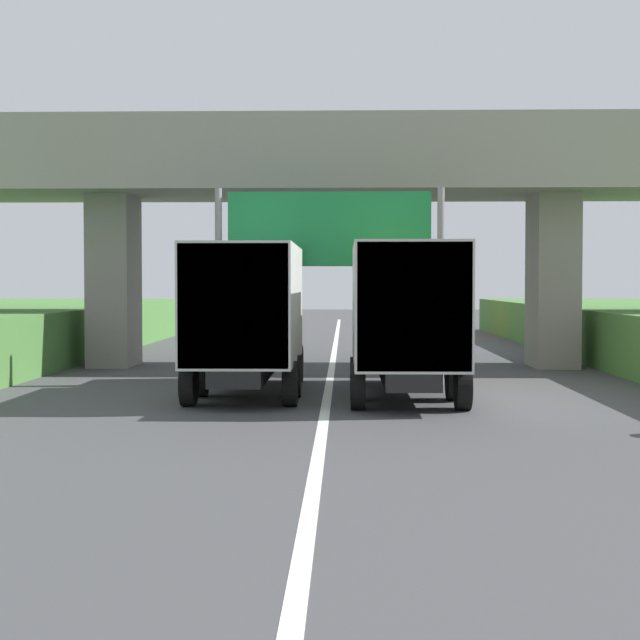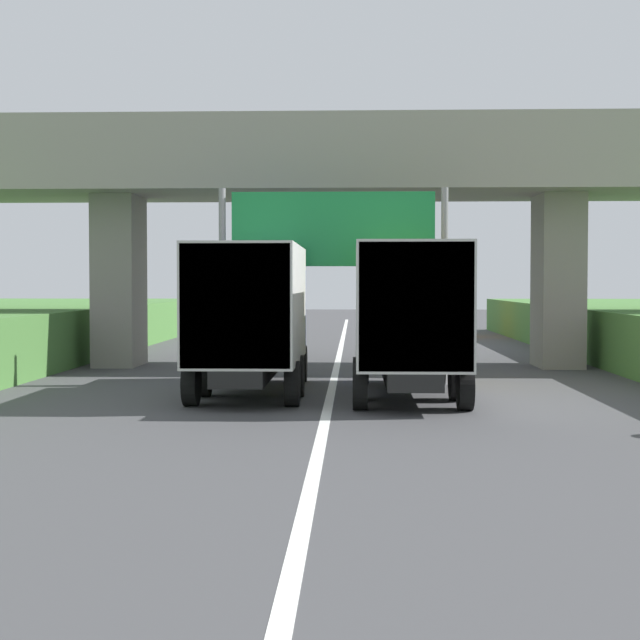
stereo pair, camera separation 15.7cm
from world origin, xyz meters
TOP-DOWN VIEW (x-y plane):
  - lane_centre_stripe at (0.00, 26.19)m, footprint 0.20×92.38m
  - overpass_bridge at (0.00, 32.74)m, footprint 40.00×4.80m
  - overhead_highway_sign at (0.00, 27.35)m, footprint 5.88×0.18m
  - truck_blue at (-1.82, 25.06)m, footprint 2.44×7.30m
  - truck_yellow at (1.74, 24.52)m, footprint 2.44×7.30m
  - car_orange at (5.00, 50.04)m, footprint 1.86×4.10m

SIDE VIEW (x-z plane):
  - lane_centre_stripe at x=0.00m, z-range 0.00..0.01m
  - car_orange at x=5.00m, z-range 0.00..1.72m
  - truck_blue at x=-1.82m, z-range 0.21..3.65m
  - truck_yellow at x=1.74m, z-range 0.21..3.65m
  - overhead_highway_sign at x=0.00m, z-range 1.17..6.20m
  - overpass_bridge at x=0.00m, z-range 1.88..9.42m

